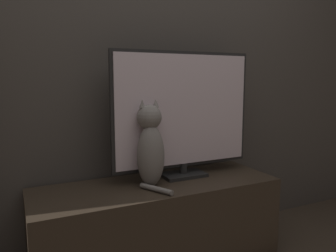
# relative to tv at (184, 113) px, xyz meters

# --- Properties ---
(wall_back) EXTENTS (4.80, 0.05, 2.60)m
(wall_back) POSITION_rel_tv_xyz_m (-0.20, 0.22, 0.45)
(wall_back) COLOR #47423D
(wall_back) RESTS_ON ground_plane
(tv_stand) EXTENTS (1.36, 0.47, 0.47)m
(tv_stand) POSITION_rel_tv_xyz_m (-0.20, -0.06, -0.62)
(tv_stand) COLOR #33281E
(tv_stand) RESTS_ON ground_plane
(tv) EXTENTS (0.87, 0.15, 0.73)m
(tv) POSITION_rel_tv_xyz_m (0.00, 0.00, 0.00)
(tv) COLOR black
(tv) RESTS_ON tv_stand
(cat) EXTENTS (0.16, 0.29, 0.47)m
(cat) POSITION_rel_tv_xyz_m (-0.24, -0.08, -0.16)
(cat) COLOR gray
(cat) RESTS_ON tv_stand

